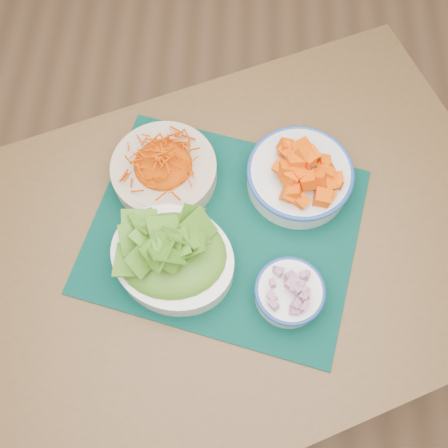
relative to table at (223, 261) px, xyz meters
name	(u,v)px	position (x,y,z in m)	size (l,w,h in m)	color
ground	(255,334)	(0.11, -0.04, -0.66)	(4.00, 4.00, 0.00)	#9A6E4A
table	(223,261)	(0.00, 0.00, 0.00)	(1.47, 1.26, 0.75)	brown
placemat	(224,230)	(0.00, 0.04, 0.10)	(0.55, 0.45, 0.00)	black
carrot_bowl	(164,167)	(-0.13, 0.16, 0.14)	(0.27, 0.27, 0.09)	beige
squash_bowl	(300,172)	(0.16, 0.15, 0.15)	(0.28, 0.28, 0.11)	silver
lettuce_bowl	(172,255)	(-0.10, -0.04, 0.15)	(0.32, 0.30, 0.12)	white
onion_bowl	(290,292)	(0.14, -0.10, 0.13)	(0.17, 0.17, 0.07)	white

